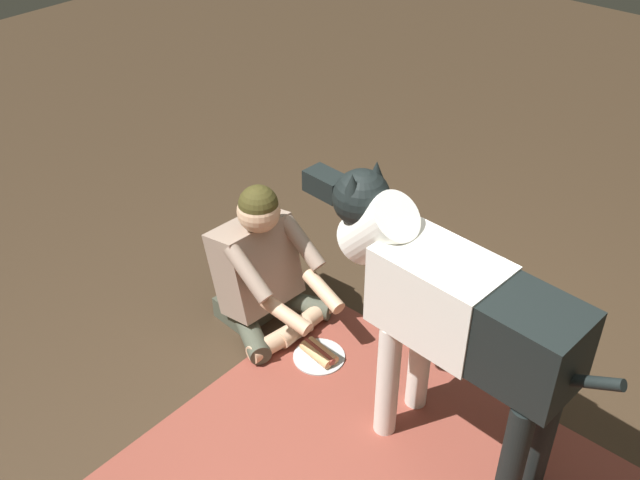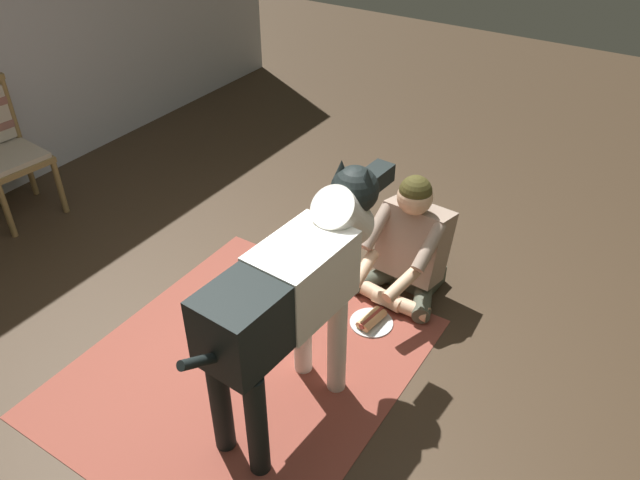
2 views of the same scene
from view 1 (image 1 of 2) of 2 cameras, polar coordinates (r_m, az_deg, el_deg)
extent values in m
plane|color=#3D2D1E|center=(3.30, 4.91, -16.62)|extent=(12.97, 12.97, 0.00)
cube|color=#4B4F3F|center=(3.94, -5.26, -4.85)|extent=(0.26, 0.36, 0.12)
cylinder|color=#4B4F3F|center=(3.92, -2.01, -4.84)|extent=(0.41, 0.25, 0.11)
cylinder|color=#E4B78F|center=(3.80, -1.21, -6.42)|extent=(0.10, 0.36, 0.09)
cylinder|color=#4B4F3F|center=(3.77, -5.45, -6.97)|extent=(0.40, 0.29, 0.11)
cylinder|color=#E4B78F|center=(3.72, -3.10, -7.64)|extent=(0.14, 0.37, 0.09)
cube|color=tan|center=(3.73, -5.01, -1.83)|extent=(0.34, 0.42, 0.49)
cylinder|color=tan|center=(3.66, -1.41, -0.20)|extent=(0.30, 0.10, 0.24)
cylinder|color=#E4B78F|center=(3.62, 0.26, -3.98)|extent=(0.28, 0.13, 0.12)
cylinder|color=tan|center=(3.47, -5.57, -2.57)|extent=(0.30, 0.10, 0.24)
cylinder|color=#E4B78F|center=(3.48, -2.64, -5.83)|extent=(0.27, 0.09, 0.12)
sphere|color=#E4B78F|center=(3.51, -4.77, 2.23)|extent=(0.21, 0.21, 0.21)
sphere|color=#423C19|center=(3.49, -4.80, 2.74)|extent=(0.19, 0.19, 0.19)
cylinder|color=white|center=(3.18, 5.27, -10.75)|extent=(0.10, 0.10, 0.61)
cylinder|color=white|center=(3.31, 7.77, -8.76)|extent=(0.10, 0.10, 0.61)
cylinder|color=black|center=(2.98, 14.63, -16.44)|extent=(0.10, 0.10, 0.61)
cylinder|color=black|center=(3.11, 16.87, -13.99)|extent=(0.10, 0.10, 0.61)
cube|color=white|center=(2.87, 9.16, -4.16)|extent=(0.50, 0.35, 0.35)
cube|color=black|center=(2.73, 15.38, -7.54)|extent=(0.44, 0.33, 0.34)
cylinder|color=white|center=(2.93, 4.51, 0.92)|extent=(0.36, 0.24, 0.35)
sphere|color=black|center=(2.92, 3.23, 3.28)|extent=(0.24, 0.24, 0.24)
cube|color=black|center=(3.05, 0.46, 4.39)|extent=(0.18, 0.12, 0.09)
cone|color=black|center=(2.83, 2.50, 4.18)|extent=(0.09, 0.09, 0.11)
cone|color=black|center=(2.92, 4.39, 5.19)|extent=(0.09, 0.09, 0.11)
cylinder|color=black|center=(2.70, 19.33, -10.24)|extent=(0.31, 0.06, 0.21)
cylinder|color=silver|center=(3.70, -0.07, -9.04)|extent=(0.26, 0.26, 0.01)
cylinder|color=#E0A86E|center=(3.68, 0.18, -8.56)|extent=(0.20, 0.07, 0.05)
cylinder|color=#E0A86E|center=(3.66, -0.33, -8.86)|extent=(0.20, 0.07, 0.05)
cylinder|color=#973C2F|center=(3.67, -0.07, -8.63)|extent=(0.21, 0.06, 0.04)
camera|label=2|loc=(3.28, 58.64, 19.46)|focal=34.84mm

